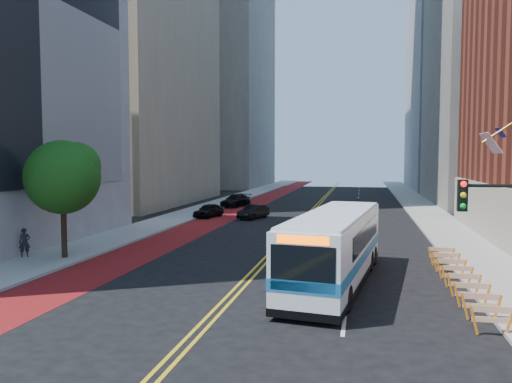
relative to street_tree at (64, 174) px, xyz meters
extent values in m
plane|color=black|center=(11.24, -6.04, -4.91)|extent=(160.00, 160.00, 0.00)
cube|color=gray|center=(-0.76, 23.96, -4.84)|extent=(4.00, 140.00, 0.15)
cube|color=gray|center=(23.24, 23.96, -4.84)|extent=(4.00, 140.00, 0.15)
cube|color=maroon|center=(3.14, 23.96, -4.91)|extent=(3.60, 140.00, 0.01)
cube|color=gold|center=(11.06, 23.96, -4.91)|extent=(0.14, 140.00, 0.01)
cube|color=gold|center=(11.42, 23.96, -4.91)|extent=(0.14, 140.00, 0.01)
cube|color=silver|center=(16.04, -8.04, -4.90)|extent=(0.14, 2.20, 0.01)
cube|color=silver|center=(16.04, -0.04, -4.90)|extent=(0.14, 2.20, 0.01)
cube|color=silver|center=(16.04, 7.96, -4.90)|extent=(0.14, 2.20, 0.01)
cube|color=silver|center=(16.04, 15.96, -4.90)|extent=(0.14, 2.20, 0.01)
cube|color=silver|center=(16.04, 23.96, -4.90)|extent=(0.14, 2.20, 0.01)
cube|color=silver|center=(16.04, 31.96, -4.90)|extent=(0.14, 2.20, 0.01)
cube|color=silver|center=(16.04, 39.96, -4.90)|extent=(0.14, 2.20, 0.01)
cube|color=silver|center=(16.04, 47.96, -4.90)|extent=(0.14, 2.20, 0.01)
cube|color=silver|center=(16.04, 55.96, -4.90)|extent=(0.14, 2.20, 0.01)
cube|color=silver|center=(16.04, 63.96, -4.90)|extent=(0.14, 2.20, 0.01)
cube|color=silver|center=(16.04, 71.96, -4.90)|extent=(0.14, 2.20, 0.01)
cube|color=silver|center=(16.04, 79.96, -4.90)|extent=(0.14, 2.20, 0.01)
cube|color=black|center=(25.39, 6.96, -3.81)|extent=(0.35, 2.80, 2.20)
cube|color=black|center=(25.39, 13.96, -3.81)|extent=(0.35, 2.80, 2.20)
cube|color=#B21419|center=(22.94, 1.96, 1.69)|extent=(0.75, 1.90, 1.05)
cube|color=navy|center=(23.49, 2.41, 2.24)|extent=(0.39, 0.85, 0.52)
cube|color=slate|center=(34.24, 41.96, 15.09)|extent=(18.00, 26.00, 40.00)
cube|color=gray|center=(35.24, 71.96, 22.59)|extent=(20.00, 28.00, 55.00)
cube|color=slate|center=(-12.76, 71.96, 27.59)|extent=(20.00, 26.00, 65.00)
cube|color=orange|center=(20.29, -8.04, -4.41)|extent=(0.32, 0.06, 0.99)
cube|color=orange|center=(21.39, -8.04, -4.41)|extent=(0.32, 0.06, 0.99)
cube|color=orange|center=(20.84, -8.04, -4.01)|extent=(1.25, 0.05, 0.22)
cube|color=orange|center=(20.84, -8.04, -4.36)|extent=(1.25, 0.05, 0.18)
cube|color=orange|center=(20.29, -6.49, -4.41)|extent=(0.32, 0.06, 0.99)
cube|color=orange|center=(21.39, -6.49, -4.41)|extent=(0.32, 0.06, 0.99)
cube|color=orange|center=(20.84, -6.49, -4.01)|extent=(1.25, 0.05, 0.22)
cube|color=orange|center=(20.84, -6.49, -4.36)|extent=(1.25, 0.05, 0.18)
cube|color=orange|center=(20.29, -4.94, -4.41)|extent=(0.32, 0.06, 0.99)
cube|color=orange|center=(21.39, -4.94, -4.41)|extent=(0.32, 0.06, 0.99)
cube|color=orange|center=(20.84, -4.94, -4.01)|extent=(1.25, 0.05, 0.22)
cube|color=orange|center=(20.84, -4.94, -4.36)|extent=(1.25, 0.05, 0.18)
cube|color=orange|center=(20.29, -3.39, -4.41)|extent=(0.32, 0.06, 0.99)
cube|color=orange|center=(21.39, -3.39, -4.41)|extent=(0.32, 0.06, 0.99)
cube|color=orange|center=(20.84, -3.39, -4.01)|extent=(1.25, 0.05, 0.22)
cube|color=orange|center=(20.84, -3.39, -4.36)|extent=(1.25, 0.05, 0.18)
cube|color=orange|center=(20.29, -1.84, -4.41)|extent=(0.32, 0.06, 0.99)
cube|color=orange|center=(21.39, -1.84, -4.41)|extent=(0.32, 0.06, 0.99)
cube|color=orange|center=(20.84, -1.84, -4.01)|extent=(1.25, 0.05, 0.22)
cube|color=orange|center=(20.84, -1.84, -4.36)|extent=(1.25, 0.05, 0.18)
cube|color=orange|center=(20.29, -0.29, -4.41)|extent=(0.32, 0.06, 0.99)
cube|color=orange|center=(21.39, -0.29, -4.41)|extent=(0.32, 0.06, 0.99)
cube|color=orange|center=(20.84, -0.29, -4.01)|extent=(1.25, 0.05, 0.22)
cube|color=orange|center=(20.84, -0.29, -4.36)|extent=(1.25, 0.05, 0.18)
cube|color=orange|center=(20.29, 1.26, -4.41)|extent=(0.32, 0.06, 0.99)
cube|color=orange|center=(21.39, 1.26, -4.41)|extent=(0.32, 0.06, 0.99)
cube|color=orange|center=(20.84, 1.26, -4.01)|extent=(1.25, 0.05, 0.22)
cube|color=orange|center=(20.84, 1.26, -4.36)|extent=(1.25, 0.05, 0.18)
cube|color=orange|center=(20.29, 2.81, -4.41)|extent=(0.32, 0.06, 0.99)
cube|color=orange|center=(21.39, 2.81, -4.41)|extent=(0.32, 0.06, 0.99)
cube|color=orange|center=(20.84, 2.81, -4.01)|extent=(1.25, 0.05, 0.22)
cube|color=orange|center=(20.84, 2.81, -4.36)|extent=(1.25, 0.05, 0.18)
cylinder|color=black|center=(-0.06, -0.04, -3.16)|extent=(0.32, 0.32, 3.20)
sphere|color=#183E0D|center=(-0.06, -0.04, -0.16)|extent=(4.20, 4.20, 4.20)
sphere|color=#183E0D|center=(0.54, 0.36, 0.44)|extent=(2.80, 2.80, 2.80)
sphere|color=#183E0D|center=(-0.56, -0.34, 0.24)|extent=(2.40, 2.40, 2.40)
cylinder|color=black|center=(20.54, -9.54, 0.14)|extent=(2.00, 0.10, 0.10)
cube|color=black|center=(19.54, -9.54, -0.16)|extent=(0.28, 0.22, 0.95)
sphere|color=red|center=(19.54, -9.68, 0.19)|extent=(0.18, 0.18, 0.18)
sphere|color=yellow|center=(19.54, -9.68, -0.14)|extent=(0.18, 0.18, 0.18)
sphere|color=#0CA526|center=(19.54, -9.68, -0.47)|extent=(0.18, 0.18, 0.18)
cube|color=silver|center=(15.41, -2.36, -3.11)|extent=(4.20, 12.41, 2.89)
cube|color=#186098|center=(15.41, -2.36, -3.54)|extent=(4.24, 12.45, 0.46)
cube|color=black|center=(15.52, -1.56, -2.63)|extent=(3.77, 8.79, 0.96)
cube|color=black|center=(14.63, -8.36, -2.88)|extent=(2.31, 0.40, 1.62)
cube|color=black|center=(16.20, 3.64, -2.68)|extent=(2.10, 0.37, 1.01)
cube|color=#FF5905|center=(14.62, -8.37, -1.87)|extent=(1.84, 0.32, 0.30)
cube|color=silver|center=(15.41, -2.36, -1.62)|extent=(3.99, 11.79, 0.12)
cube|color=black|center=(15.41, -2.36, -4.56)|extent=(4.23, 12.44, 0.30)
cylinder|color=black|center=(13.72, -6.06, -4.40)|extent=(0.43, 1.04, 1.01)
cylinder|color=black|center=(16.09, -6.38, -4.40)|extent=(0.43, 1.04, 1.01)
cylinder|color=black|center=(14.67, 1.17, -4.40)|extent=(0.43, 1.04, 1.01)
cylinder|color=black|center=(17.04, 0.86, -4.40)|extent=(0.43, 1.04, 1.01)
cylinder|color=black|center=(14.86, 2.62, -4.40)|extent=(0.43, 1.04, 1.01)
cylinder|color=black|center=(17.23, 2.31, -4.40)|extent=(0.43, 1.04, 1.01)
imported|color=black|center=(1.94, 20.98, -4.24)|extent=(2.45, 4.20, 1.34)
imported|color=black|center=(6.45, 20.84, -4.25)|extent=(2.57, 4.25, 1.32)
imported|color=black|center=(1.94, 31.54, -4.19)|extent=(3.20, 5.33, 1.45)
imported|color=black|center=(-2.36, -0.42, -3.93)|extent=(0.72, 0.70, 1.67)
camera|label=1|loc=(16.62, -25.37, 1.00)|focal=35.00mm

